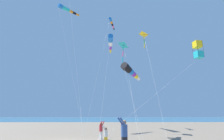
{
  "coord_description": "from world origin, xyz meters",
  "views": [
    {
      "loc": [
        14.0,
        3.05,
        1.87
      ],
      "look_at": [
        -8.24,
        3.54,
        7.67
      ],
      "focal_mm": 28.41,
      "sensor_mm": 36.0,
      "label": 1
    }
  ],
  "objects_px": {
    "person_child_green_jacket": "(106,134)",
    "kite_delta_teal_far_right": "(124,45)",
    "kite_windsock_purple_drifting": "(66,9)",
    "person_adult_flyer": "(124,133)",
    "kite_windsock_yellow_midlevel": "(130,71)",
    "kite_windsock_white_trailing": "(112,23)",
    "kite_windsock_blue_topmost": "(111,42)",
    "kite_box_black_fish_shape": "(198,50)",
    "person_child_grey_jacket": "(101,129)",
    "kite_delta_checkered_midright": "(144,35)"
  },
  "relations": [
    {
      "from": "person_child_green_jacket",
      "to": "kite_delta_teal_far_right",
      "type": "relative_size",
      "value": 0.11
    },
    {
      "from": "kite_windsock_purple_drifting",
      "to": "person_adult_flyer",
      "type": "bearing_deg",
      "value": 26.73
    },
    {
      "from": "kite_windsock_yellow_midlevel",
      "to": "kite_windsock_white_trailing",
      "type": "xyz_separation_m",
      "value": [
        -14.97,
        -1.55,
        13.87
      ]
    },
    {
      "from": "kite_windsock_purple_drifting",
      "to": "kite_windsock_white_trailing",
      "type": "bearing_deg",
      "value": 129.76
    },
    {
      "from": "kite_delta_teal_far_right",
      "to": "kite_windsock_purple_drifting",
      "type": "distance_m",
      "value": 12.52
    },
    {
      "from": "person_adult_flyer",
      "to": "kite_windsock_yellow_midlevel",
      "type": "height_order",
      "value": "kite_windsock_yellow_midlevel"
    },
    {
      "from": "person_adult_flyer",
      "to": "kite_windsock_yellow_midlevel",
      "type": "relative_size",
      "value": 0.26
    },
    {
      "from": "person_adult_flyer",
      "to": "kite_delta_teal_far_right",
      "type": "bearing_deg",
      "value": 174.41
    },
    {
      "from": "kite_windsock_blue_topmost",
      "to": "kite_windsock_purple_drifting",
      "type": "bearing_deg",
      "value": -69.98
    },
    {
      "from": "kite_box_black_fish_shape",
      "to": "person_child_grey_jacket",
      "type": "bearing_deg",
      "value": -76.48
    },
    {
      "from": "person_child_green_jacket",
      "to": "kite_delta_checkered_midright",
      "type": "distance_m",
      "value": 11.5
    },
    {
      "from": "kite_delta_checkered_midright",
      "to": "kite_box_black_fish_shape",
      "type": "distance_m",
      "value": 6.33
    },
    {
      "from": "kite_delta_teal_far_right",
      "to": "person_child_grey_jacket",
      "type": "bearing_deg",
      "value": -22.01
    },
    {
      "from": "person_child_green_jacket",
      "to": "kite_windsock_blue_topmost",
      "type": "relative_size",
      "value": 0.07
    },
    {
      "from": "person_child_green_jacket",
      "to": "kite_box_black_fish_shape",
      "type": "height_order",
      "value": "kite_box_black_fish_shape"
    },
    {
      "from": "kite_box_black_fish_shape",
      "to": "kite_windsock_purple_drifting",
      "type": "bearing_deg",
      "value": -114.44
    },
    {
      "from": "person_child_green_jacket",
      "to": "kite_delta_checkered_midright",
      "type": "xyz_separation_m",
      "value": [
        -4.76,
        3.95,
        9.69
      ]
    },
    {
      "from": "kite_windsock_yellow_midlevel",
      "to": "kite_delta_teal_far_right",
      "type": "relative_size",
      "value": 0.59
    },
    {
      "from": "kite_windsock_yellow_midlevel",
      "to": "kite_box_black_fish_shape",
      "type": "height_order",
      "value": "kite_box_black_fish_shape"
    },
    {
      "from": "person_child_grey_jacket",
      "to": "kite_windsock_purple_drifting",
      "type": "bearing_deg",
      "value": -147.96
    },
    {
      "from": "kite_windsock_blue_topmost",
      "to": "kite_windsock_yellow_midlevel",
      "type": "height_order",
      "value": "kite_windsock_blue_topmost"
    },
    {
      "from": "person_adult_flyer",
      "to": "kite_box_black_fish_shape",
      "type": "height_order",
      "value": "kite_box_black_fish_shape"
    },
    {
      "from": "kite_delta_checkered_midright",
      "to": "kite_delta_teal_far_right",
      "type": "xyz_separation_m",
      "value": [
        -4.86,
        -1.74,
        0.75
      ]
    },
    {
      "from": "kite_delta_teal_far_right",
      "to": "person_adult_flyer",
      "type": "bearing_deg",
      "value": -5.59
    },
    {
      "from": "kite_windsock_yellow_midlevel",
      "to": "kite_windsock_purple_drifting",
      "type": "xyz_separation_m",
      "value": [
        -8.65,
        -9.14,
        12.66
      ]
    },
    {
      "from": "kite_box_black_fish_shape",
      "to": "kite_windsock_purple_drifting",
      "type": "height_order",
      "value": "kite_windsock_purple_drifting"
    },
    {
      "from": "kite_windsock_blue_topmost",
      "to": "kite_delta_teal_far_right",
      "type": "bearing_deg",
      "value": 15.0
    },
    {
      "from": "kite_windsock_white_trailing",
      "to": "kite_windsock_yellow_midlevel",
      "type": "bearing_deg",
      "value": 5.9
    },
    {
      "from": "kite_windsock_yellow_midlevel",
      "to": "kite_windsock_purple_drifting",
      "type": "height_order",
      "value": "kite_windsock_purple_drifting"
    },
    {
      "from": "person_adult_flyer",
      "to": "kite_windsock_blue_topmost",
      "type": "height_order",
      "value": "kite_windsock_blue_topmost"
    },
    {
      "from": "person_child_grey_jacket",
      "to": "kite_delta_checkered_midright",
      "type": "height_order",
      "value": "kite_delta_checkered_midright"
    },
    {
      "from": "person_child_grey_jacket",
      "to": "kite_windsock_white_trailing",
      "type": "distance_m",
      "value": 25.5
    },
    {
      "from": "kite_windsock_yellow_midlevel",
      "to": "kite_delta_teal_far_right",
      "type": "xyz_separation_m",
      "value": [
        -5.0,
        -0.09,
        4.81
      ]
    },
    {
      "from": "kite_windsock_blue_topmost",
      "to": "kite_windsock_white_trailing",
      "type": "relative_size",
      "value": 0.82
    },
    {
      "from": "kite_windsock_blue_topmost",
      "to": "kite_box_black_fish_shape",
      "type": "height_order",
      "value": "kite_windsock_blue_topmost"
    },
    {
      "from": "person_child_green_jacket",
      "to": "person_child_grey_jacket",
      "type": "relative_size",
      "value": 0.84
    },
    {
      "from": "person_child_grey_jacket",
      "to": "kite_windsock_purple_drifting",
      "type": "xyz_separation_m",
      "value": [
        -10.21,
        -6.39,
        18.17
      ]
    },
    {
      "from": "person_child_grey_jacket",
      "to": "kite_windsock_yellow_midlevel",
      "type": "relative_size",
      "value": 0.21
    },
    {
      "from": "kite_windsock_yellow_midlevel",
      "to": "kite_box_black_fish_shape",
      "type": "bearing_deg",
      "value": 97.08
    },
    {
      "from": "person_adult_flyer",
      "to": "kite_windsock_blue_topmost",
      "type": "bearing_deg",
      "value": -178.36
    },
    {
      "from": "kite_delta_checkered_midright",
      "to": "kite_windsock_purple_drifting",
      "type": "bearing_deg",
      "value": -128.29
    },
    {
      "from": "kite_windsock_white_trailing",
      "to": "kite_windsock_purple_drifting",
      "type": "distance_m",
      "value": 9.95
    },
    {
      "from": "person_child_grey_jacket",
      "to": "kite_delta_checkered_midright",
      "type": "bearing_deg",
      "value": 111.15
    },
    {
      "from": "kite_windsock_blue_topmost",
      "to": "kite_windsock_yellow_midlevel",
      "type": "relative_size",
      "value": 2.42
    },
    {
      "from": "person_adult_flyer",
      "to": "kite_box_black_fish_shape",
      "type": "relative_size",
      "value": 0.16
    },
    {
      "from": "kite_delta_teal_far_right",
      "to": "kite_windsock_purple_drifting",
      "type": "bearing_deg",
      "value": -111.99
    },
    {
      "from": "person_child_green_jacket",
      "to": "kite_windsock_blue_topmost",
      "type": "height_order",
      "value": "kite_windsock_blue_topmost"
    },
    {
      "from": "kite_delta_checkered_midright",
      "to": "person_child_grey_jacket",
      "type": "bearing_deg",
      "value": -68.85
    },
    {
      "from": "person_child_green_jacket",
      "to": "kite_delta_teal_far_right",
      "type": "xyz_separation_m",
      "value": [
        -9.62,
        2.21,
        10.44
      ]
    },
    {
      "from": "kite_delta_checkered_midright",
      "to": "kite_windsock_purple_drifting",
      "type": "distance_m",
      "value": 16.21
    }
  ]
}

